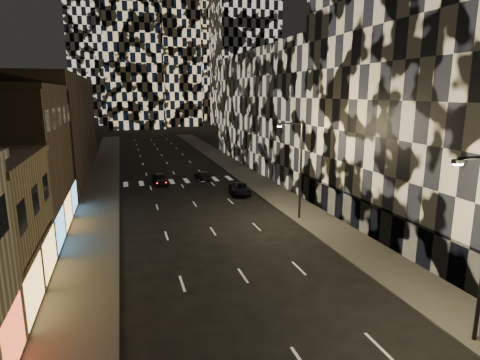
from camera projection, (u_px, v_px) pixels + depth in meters
sidewalk_left at (102, 185)px, 51.65m from camera, size 4.00×120.00×0.15m
sidewalk_right at (249, 176)px, 57.17m from camera, size 4.00×120.00×0.15m
curb_left at (119, 184)px, 52.23m from camera, size 0.20×120.00×0.15m
curb_right at (235, 177)px, 56.59m from camera, size 0.20×120.00×0.15m
retail_filler_left at (50, 126)px, 57.61m from camera, size 10.00×40.00×14.00m
midrise_right at (455, 102)px, 33.69m from camera, size 16.00×25.00×22.00m
midrise_base at (368, 218)px, 33.60m from camera, size 0.60×25.00×3.00m
midrise_filler_right at (295, 110)px, 64.58m from camera, size 16.00×40.00×18.00m
streetlight_far at (298, 164)px, 36.84m from camera, size 2.55×0.25×9.00m
car_dark_midlane at (160, 179)px, 52.33m from camera, size 2.14×4.46×1.47m
car_dark_oncoming at (203, 175)px, 55.30m from camera, size 1.93×4.13×1.17m
car_dark_rightlane at (240, 189)px, 47.22m from camera, size 2.73×4.95×1.31m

